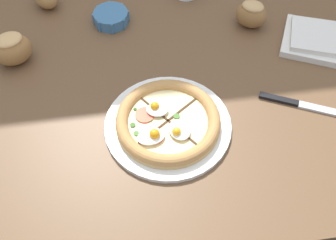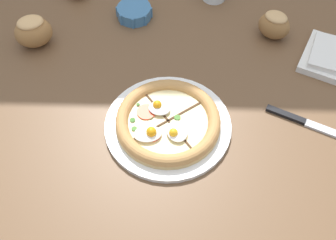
# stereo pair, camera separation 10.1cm
# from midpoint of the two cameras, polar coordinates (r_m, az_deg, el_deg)

# --- Properties ---
(ground_plane) EXTENTS (12.00, 12.00, 0.00)m
(ground_plane) POSITION_cam_midpoint_polar(r_m,az_deg,el_deg) (1.77, 2.54, -11.21)
(ground_plane) COLOR #2D2826
(dining_table) EXTENTS (1.19, 0.95, 0.76)m
(dining_table) POSITION_cam_midpoint_polar(r_m,az_deg,el_deg) (1.21, 3.65, 1.82)
(dining_table) COLOR brown
(dining_table) RESTS_ON ground_plane
(pizza) EXTENTS (0.31, 0.31, 0.05)m
(pizza) POSITION_cam_midpoint_polar(r_m,az_deg,el_deg) (1.02, 2.80, -0.56)
(pizza) COLOR white
(pizza) RESTS_ON dining_table
(ramekin_bowl) EXTENTS (0.11, 0.11, 0.04)m
(ramekin_bowl) POSITION_cam_midpoint_polar(r_m,az_deg,el_deg) (1.30, -2.32, 14.31)
(ramekin_bowl) COLOR teal
(ramekin_bowl) RESTS_ON dining_table
(bread_piece_mid) EXTENTS (0.11, 0.10, 0.08)m
(bread_piece_mid) POSITION_cam_midpoint_polar(r_m,az_deg,el_deg) (1.27, 16.49, 12.14)
(bread_piece_mid) COLOR olive
(bread_piece_mid) RESTS_ON dining_table
(bread_piece_far) EXTENTS (0.12, 0.11, 0.09)m
(bread_piece_far) POSITION_cam_midpoint_polar(r_m,az_deg,el_deg) (1.23, -15.57, 11.37)
(bread_piece_far) COLOR #A3703D
(bread_piece_far) RESTS_ON dining_table
(knife_main) EXTENTS (0.22, 0.12, 0.01)m
(knife_main) POSITION_cam_midpoint_polar(r_m,az_deg,el_deg) (1.11, 21.39, -0.79)
(knife_main) COLOR silver
(knife_main) RESTS_ON dining_table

